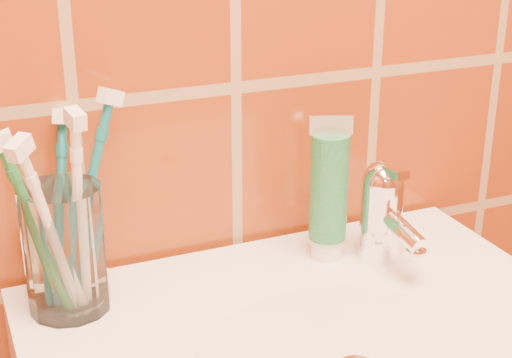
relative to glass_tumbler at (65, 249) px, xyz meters
name	(u,v)px	position (x,y,z in m)	size (l,w,h in m)	color
glass_tumbler	(65,249)	(0.00, 0.00, 0.00)	(0.08, 0.08, 0.13)	white
toothpaste_tube	(329,193)	(0.30, 0.00, 0.01)	(0.05, 0.04, 0.17)	white
faucet	(384,209)	(0.35, -0.03, 0.00)	(0.05, 0.11, 0.12)	white
toothbrush_0	(78,215)	(0.01, -0.01, 0.04)	(0.03, 0.05, 0.22)	white
toothbrush_1	(38,230)	(-0.03, -0.01, 0.03)	(0.07, 0.02, 0.21)	#207A3C
toothbrush_2	(61,210)	(0.00, 0.03, 0.03)	(0.05, 0.08, 0.20)	#0B5963
toothbrush_3	(52,233)	(-0.01, -0.03, 0.03)	(0.07, 0.07, 0.21)	silver
toothbrush_4	(87,199)	(0.03, 0.03, 0.04)	(0.10, 0.06, 0.22)	#0D626F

